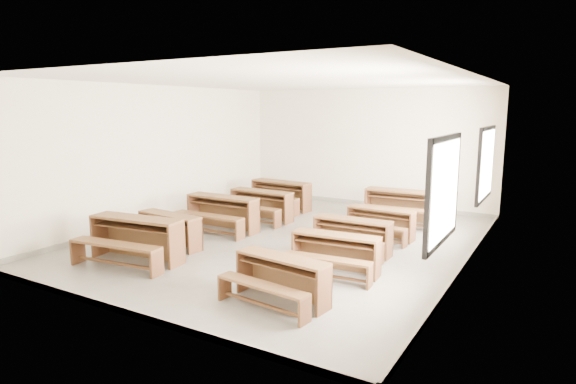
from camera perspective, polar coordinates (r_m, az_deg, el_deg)
The scene contains 11 objects.
room at distance 9.56m, azimuth 0.47°, elevation 6.72°, with size 8.50×8.50×3.20m.
desk_set_0 at distance 8.90m, azimuth -17.73°, elevation -5.01°, with size 1.84×1.11×0.79m.
desk_set_1 at distance 9.64m, azimuth -14.04°, elevation -4.16°, with size 1.52×0.90×0.65m.
desk_set_2 at distance 10.71m, azimuth -7.91°, elevation -2.20°, with size 1.71×0.90×0.76m.
desk_set_3 at distance 11.59m, azimuth -3.29°, elevation -1.33°, with size 1.63×0.88×0.72m.
desk_set_4 at distance 12.81m, azimuth -0.98°, elevation -0.13°, with size 1.74×0.99×0.76m.
desk_set_5 at distance 6.79m, azimuth -0.92°, elevation -9.91°, with size 1.51×0.91×0.64m.
desk_set_6 at distance 7.93m, azimuth 5.56°, elevation -6.96°, with size 1.51×0.87×0.65m.
desk_set_7 at distance 9.01m, azimuth 7.52°, elevation -4.91°, with size 1.47×0.78×0.66m.
desk_set_8 at distance 10.16m, azimuth 10.83°, elevation -3.41°, with size 1.43×0.79×0.63m.
desk_set_9 at distance 11.56m, azimuth 13.37°, elevation -1.42°, with size 1.79×1.00×0.79m.
Camera 1 is at (4.86, -8.27, 2.68)m, focal length 30.00 mm.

